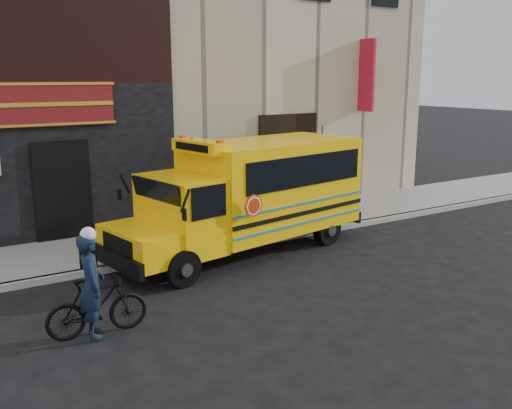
{
  "coord_description": "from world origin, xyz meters",
  "views": [
    {
      "loc": [
        -6.62,
        -9.59,
        4.35
      ],
      "look_at": [
        0.53,
        1.85,
        1.29
      ],
      "focal_mm": 40.0,
      "sensor_mm": 36.0,
      "label": 1
    }
  ],
  "objects": [
    {
      "name": "curb",
      "position": [
        0.0,
        2.6,
        0.07
      ],
      "size": [
        40.0,
        0.2,
        0.15
      ],
      "primitive_type": "cube",
      "color": "#9D9C97",
      "rests_on": "ground"
    },
    {
      "name": "school_bus",
      "position": [
        0.71,
        2.29,
        1.51
      ],
      "size": [
        7.17,
        3.3,
        2.92
      ],
      "color": "black",
      "rests_on": "ground"
    },
    {
      "name": "sidewalk",
      "position": [
        0.0,
        4.1,
        0.07
      ],
      "size": [
        40.0,
        3.0,
        0.15
      ],
      "primitive_type": "cube",
      "color": "gray",
      "rests_on": "ground"
    },
    {
      "name": "building",
      "position": [
        -0.04,
        10.45,
        6.13
      ],
      "size": [
        20.0,
        10.7,
        12.0
      ],
      "color": "#BCB18D",
      "rests_on": "sidewalk"
    },
    {
      "name": "cyclist",
      "position": [
        -4.2,
        -0.54,
        0.89
      ],
      "size": [
        0.53,
        0.71,
        1.78
      ],
      "primitive_type": "imported",
      "rotation": [
        0.0,
        0.0,
        1.41
      ],
      "color": "black",
      "rests_on": "ground"
    },
    {
      "name": "bicycle",
      "position": [
        -4.11,
        -0.48,
        0.52
      ],
      "size": [
        1.75,
        0.64,
        1.03
      ],
      "primitive_type": "imported",
      "rotation": [
        0.0,
        0.0,
        1.48
      ],
      "color": "black",
      "rests_on": "ground"
    },
    {
      "name": "sign_pole",
      "position": [
        3.43,
        2.97,
        1.65
      ],
      "size": [
        0.08,
        0.26,
        2.98
      ],
      "color": "#404843",
      "rests_on": "ground"
    },
    {
      "name": "ground",
      "position": [
        0.0,
        0.0,
        0.0
      ],
      "size": [
        120.0,
        120.0,
        0.0
      ],
      "primitive_type": "plane",
      "color": "black",
      "rests_on": "ground"
    }
  ]
}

